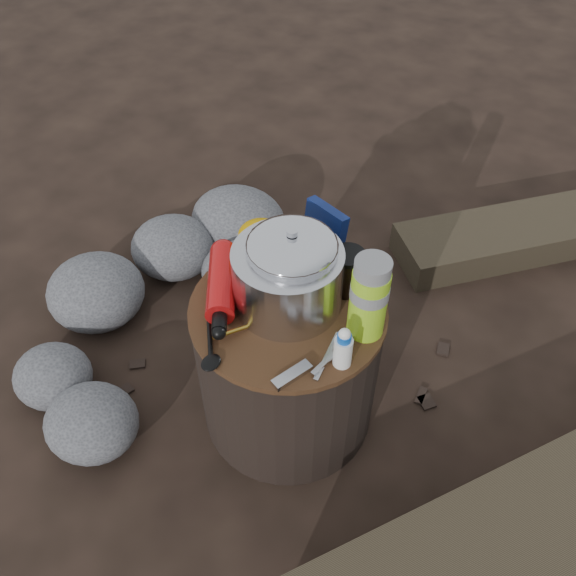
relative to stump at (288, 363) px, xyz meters
The scene contains 15 objects.
ground 0.21m from the stump, ahead, with size 60.00×60.00×0.00m, color black.
stump is the anchor object (origin of this frame).
rock_ring 0.51m from the stump, behind, with size 0.48×1.04×0.21m, color #515256, non-canonical shape.
log_small 1.24m from the stump, 65.77° to the left, with size 0.23×1.27×0.11m, color #362D20.
foil_windscreen 0.28m from the stump, 122.23° to the left, with size 0.25×0.25×0.15m, color silver.
camping_pot 0.31m from the stump, 104.31° to the left, with size 0.19×0.19×0.19m, color silver.
fuel_bottle 0.29m from the stump, 167.63° to the right, with size 0.07×0.27×0.07m, color red, non-canonical shape.
thermos 0.36m from the stump, ahead, with size 0.08×0.08×0.20m, color #9AD621.
travel_mug 0.30m from the stump, 54.01° to the left, with size 0.07×0.07×0.11m, color black.
stuff_sack 0.32m from the stump, 137.30° to the left, with size 0.14×0.11×0.09m, color #CF9300.
food_pouch 0.34m from the stump, 93.39° to the left, with size 0.12×0.03×0.15m, color navy.
multitool 0.29m from the stump, 57.67° to the right, with size 0.03×0.09×0.01m, color #B2B1B6.
pot_grabber 0.27m from the stump, 29.48° to the right, with size 0.04×0.14×0.01m, color #B2B1B6, non-canonical shape.
spork 0.29m from the stump, 122.44° to the right, with size 0.03×0.15×0.01m, color black, non-canonical shape.
squeeze_bottle 0.32m from the stump, 24.11° to the right, with size 0.04×0.04×0.09m, color white.
Camera 1 is at (0.46, -0.81, 1.44)m, focal length 38.14 mm.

